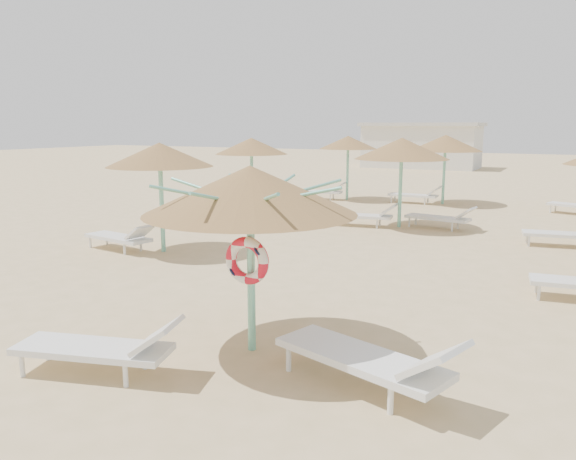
% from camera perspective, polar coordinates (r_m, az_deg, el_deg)
% --- Properties ---
extents(ground, '(120.00, 120.00, 0.00)m').
position_cam_1_polar(ground, '(8.24, -6.87, -11.47)').
color(ground, '#D2B280').
rests_on(ground, ground).
extents(main_palapa, '(2.86, 2.86, 2.57)m').
position_cam_1_polar(main_palapa, '(7.47, -3.87, 3.97)').
color(main_palapa, '#73C8AC').
rests_on(main_palapa, ground).
extents(lounger_main_a, '(2.20, 1.18, 0.77)m').
position_cam_1_polar(lounger_main_a, '(7.50, -18.28, -11.23)').
color(lounger_main_a, white).
rests_on(lounger_main_a, ground).
extents(lounger_main_b, '(2.44, 1.36, 0.85)m').
position_cam_1_polar(lounger_main_b, '(6.78, 8.48, -12.79)').
color(lounger_main_b, white).
rests_on(lounger_main_b, ground).
extents(palapa_field, '(19.04, 14.53, 2.71)m').
position_cam_1_polar(palapa_field, '(17.11, 17.00, 7.55)').
color(palapa_field, '#73C8AC').
rests_on(palapa_field, ground).
extents(service_hut, '(8.40, 4.40, 3.25)m').
position_cam_1_polar(service_hut, '(42.59, 13.42, 8.40)').
color(service_hut, silver).
rests_on(service_hut, ground).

